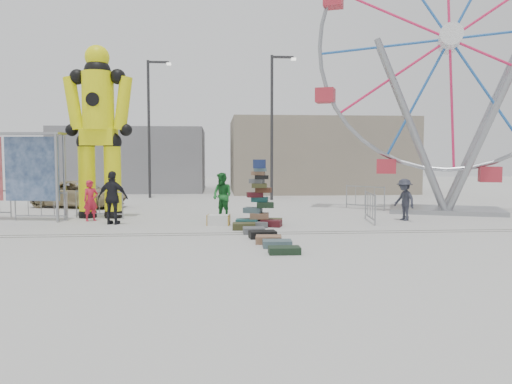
{
  "coord_description": "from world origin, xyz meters",
  "views": [
    {
      "loc": [
        -0.08,
        -14.69,
        2.4
      ],
      "look_at": [
        1.21,
        1.51,
        1.26
      ],
      "focal_mm": 35.0,
      "sensor_mm": 36.0,
      "label": 1
    }
  ],
  "objects": [
    {
      "name": "ground",
      "position": [
        0.0,
        0.0,
        0.0
      ],
      "size": [
        90.0,
        90.0,
        0.0
      ],
      "primitive_type": "plane",
      "color": "#9E9E99",
      "rests_on": "ground"
    },
    {
      "name": "suitcase_tower",
      "position": [
        1.41,
        2.6,
        0.65
      ],
      "size": [
        1.71,
        1.44,
        2.32
      ],
      "rotation": [
        0.0,
        0.0,
        -0.18
      ],
      "color": "#194C4B",
      "rests_on": "ground"
    },
    {
      "name": "barricade_wheel_back",
      "position": [
        6.71,
        7.65,
        0.55
      ],
      "size": [
        1.4,
        1.57,
        1.1
      ],
      "primitive_type": null,
      "rotation": [
        0.0,
        0.0,
        -0.85
      ],
      "color": "gray",
      "rests_on": "ground"
    },
    {
      "name": "row_case_0",
      "position": [
        0.82,
        1.67,
        0.11
      ],
      "size": [
        0.78,
        0.54,
        0.23
      ],
      "primitive_type": "cube",
      "rotation": [
        0.0,
        0.0,
        -0.05
      ],
      "color": "#3B3D1E",
      "rests_on": "ground"
    },
    {
      "name": "lamp_post_left",
      "position": [
        -3.91,
        15.0,
        4.48
      ],
      "size": [
        1.41,
        0.25,
        8.0
      ],
      "color": "#2D2D30",
      "rests_on": "ground"
    },
    {
      "name": "pedestrian_grey",
      "position": [
        7.01,
        3.59,
        0.79
      ],
      "size": [
        0.89,
        1.16,
        1.58
      ],
      "primitive_type": "imported",
      "rotation": [
        0.0,
        0.0,
        -1.24
      ],
      "color": "#262833",
      "rests_on": "ground"
    },
    {
      "name": "track_line_near",
      "position": [
        0.0,
        0.6,
        0.0
      ],
      "size": [
        40.0,
        0.04,
        0.01
      ],
      "primitive_type": "cube",
      "color": "#47443F",
      "rests_on": "ground"
    },
    {
      "name": "building_right",
      "position": [
        7.0,
        20.0,
        2.5
      ],
      "size": [
        12.0,
        8.0,
        5.0
      ],
      "primitive_type": "cube",
      "color": "gray",
      "rests_on": "ground"
    },
    {
      "name": "row_case_2",
      "position": [
        1.27,
        -0.12,
        0.11
      ],
      "size": [
        0.84,
        0.56,
        0.22
      ],
      "primitive_type": "cube",
      "rotation": [
        0.0,
        0.0,
        0.11
      ],
      "color": "black",
      "rests_on": "ground"
    },
    {
      "name": "track_line_far",
      "position": [
        0.0,
        1.0,
        0.0
      ],
      "size": [
        40.0,
        0.04,
        0.01
      ],
      "primitive_type": "cube",
      "color": "#47443F",
      "rests_on": "ground"
    },
    {
      "name": "crash_test_dummy",
      "position": [
        -4.67,
        5.37,
        3.66
      ],
      "size": [
        2.77,
        1.22,
        6.95
      ],
      "rotation": [
        0.0,
        0.0,
        -0.11
      ],
      "color": "black",
      "rests_on": "ground"
    },
    {
      "name": "pedestrian_red",
      "position": [
        -4.79,
        4.39,
        0.77
      ],
      "size": [
        0.67,
        0.63,
        1.54
      ],
      "primitive_type": "imported",
      "rotation": [
        0.0,
        0.0,
        0.62
      ],
      "color": "red",
      "rests_on": "ground"
    },
    {
      "name": "barricade_wheel_front",
      "position": [
        5.59,
        3.27,
        0.55
      ],
      "size": [
        0.36,
        2.0,
        1.1
      ],
      "primitive_type": null,
      "rotation": [
        0.0,
        0.0,
        1.44
      ],
      "color": "gray",
      "rests_on": "ground"
    },
    {
      "name": "row_case_1",
      "position": [
        1.08,
        0.79,
        0.1
      ],
      "size": [
        0.67,
        0.55,
        0.2
      ],
      "primitive_type": "cube",
      "rotation": [
        0.0,
        0.0,
        -0.01
      ],
      "color": "#595C61",
      "rests_on": "ground"
    },
    {
      "name": "barricade_dummy_b",
      "position": [
        -6.7,
        4.64,
        0.55
      ],
      "size": [
        2.0,
        0.34,
        1.1
      ],
      "primitive_type": null,
      "rotation": [
        0.0,
        0.0,
        -0.12
      ],
      "color": "gray",
      "rests_on": "ground"
    },
    {
      "name": "pedestrian_green",
      "position": [
        0.14,
        4.78,
        0.9
      ],
      "size": [
        1.1,
        1.1,
        1.79
      ],
      "primitive_type": "imported",
      "rotation": [
        0.0,
        0.0,
        -0.78
      ],
      "color": "#196425",
      "rests_on": "ground"
    },
    {
      "name": "pedestrian_black",
      "position": [
        -3.77,
        3.35,
        0.95
      ],
      "size": [
        1.2,
        0.73,
        1.91
      ],
      "primitive_type": "imported",
      "rotation": [
        0.0,
        0.0,
        2.89
      ],
      "color": "black",
      "rests_on": "ground"
    },
    {
      "name": "building_left",
      "position": [
        -6.0,
        22.0,
        2.2
      ],
      "size": [
        10.0,
        8.0,
        4.4
      ],
      "primitive_type": "cube",
      "color": "gray",
      "rests_on": "ground"
    },
    {
      "name": "banner_scaffold",
      "position": [
        -8.03,
        4.67,
        2.49
      ],
      "size": [
        4.64,
        1.36,
        3.31
      ],
      "rotation": [
        0.0,
        0.0,
        -0.13
      ],
      "color": "gray",
      "rests_on": "ground"
    },
    {
      "name": "row_case_3",
      "position": [
        1.36,
        -1.03,
        0.11
      ],
      "size": [
        0.77,
        0.59,
        0.22
      ],
      "primitive_type": "cube",
      "rotation": [
        0.0,
        0.0,
        -0.12
      ],
      "color": "#8C6247",
      "rests_on": "ground"
    },
    {
      "name": "steamer_trunk",
      "position": [
        -0.02,
        2.81,
        0.18
      ],
      "size": [
        0.85,
        0.57,
        0.37
      ],
      "primitive_type": "cube",
      "rotation": [
        0.0,
        0.0,
        -0.16
      ],
      "color": "silver",
      "rests_on": "ground"
    },
    {
      "name": "row_case_5",
      "position": [
        1.59,
        -2.54,
        0.09
      ],
      "size": [
        0.79,
        0.46,
        0.18
      ],
      "primitive_type": "cube",
      "rotation": [
        0.0,
        0.0,
        -0.0
      ],
      "color": "black",
      "rests_on": "ground"
    },
    {
      "name": "lamp_post_right",
      "position": [
        3.09,
        13.0,
        4.48
      ],
      "size": [
        1.41,
        0.25,
        8.0
      ],
      "color": "#2D2D30",
      "rests_on": "ground"
    },
    {
      "name": "row_case_4",
      "position": [
        1.52,
        -1.65,
        0.1
      ],
      "size": [
        0.79,
        0.54,
        0.2
      ],
      "primitive_type": "cube",
      "rotation": [
        0.0,
        0.0,
        -0.05
      ],
      "color": "#475F66",
      "rests_on": "ground"
    },
    {
      "name": "ferris_wheel",
      "position": [
        9.88,
        6.24,
        6.48
      ],
      "size": [
        10.65,
        4.26,
        13.15
      ],
      "rotation": [
        0.0,
        0.0,
        -0.37
      ],
      "color": "gray",
      "rests_on": "ground"
    },
    {
      "name": "barricade_dummy_c",
      "position": [
        -4.68,
        5.26,
        0.55
      ],
      "size": [
        1.94,
        0.68,
        1.1
      ],
      "primitive_type": null,
      "rotation": [
        0.0,
        0.0,
        -0.29
      ],
      "color": "gray",
      "rests_on": "ground"
    },
    {
      "name": "parked_suv",
      "position": [
        -6.66,
        9.78,
        0.63
      ],
      "size": [
        5.02,
        3.6,
        1.27
      ],
      "primitive_type": "imported",
      "rotation": [
        0.0,
        0.0,
        1.2
      ],
      "color": "tan",
      "rests_on": "ground"
    }
  ]
}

